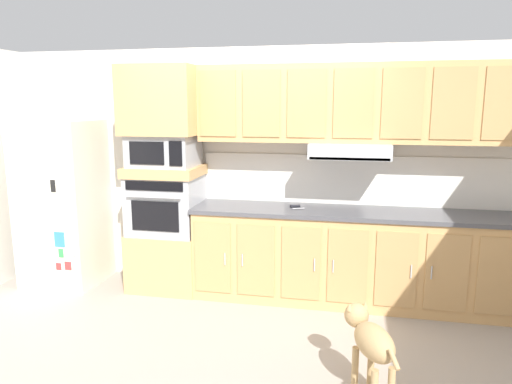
% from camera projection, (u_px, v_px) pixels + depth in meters
% --- Properties ---
extents(ground_plane, '(9.60, 9.60, 0.00)m').
position_uv_depth(ground_plane, '(237.00, 325.00, 4.11)').
color(ground_plane, '#9E9389').
extents(back_kitchen_wall, '(6.20, 0.12, 2.50)m').
position_uv_depth(back_kitchen_wall, '(261.00, 169.00, 4.95)').
color(back_kitchen_wall, silver).
rests_on(back_kitchen_wall, ground).
extents(refrigerator, '(0.76, 0.73, 1.76)m').
position_uv_depth(refrigerator, '(63.00, 203.00, 5.01)').
color(refrigerator, silver).
rests_on(refrigerator, ground).
extents(oven_base_cabinet, '(0.74, 0.62, 0.60)m').
position_uv_depth(oven_base_cabinet, '(168.00, 259.00, 4.96)').
color(oven_base_cabinet, tan).
rests_on(oven_base_cabinet, ground).
extents(built_in_oven, '(0.70, 0.62, 0.60)m').
position_uv_depth(built_in_oven, '(166.00, 204.00, 4.85)').
color(built_in_oven, '#A8AAAF').
rests_on(built_in_oven, oven_base_cabinet).
extents(appliance_mid_shelf, '(0.74, 0.62, 0.10)m').
position_uv_depth(appliance_mid_shelf, '(165.00, 171.00, 4.79)').
color(appliance_mid_shelf, tan).
rests_on(appliance_mid_shelf, built_in_oven).
extents(microwave, '(0.64, 0.54, 0.32)m').
position_uv_depth(microwave, '(164.00, 151.00, 4.74)').
color(microwave, '#A8AAAF').
rests_on(microwave, appliance_mid_shelf).
extents(appliance_upper_cabinet, '(0.74, 0.62, 0.68)m').
position_uv_depth(appliance_upper_cabinet, '(163.00, 101.00, 4.66)').
color(appliance_upper_cabinet, tan).
rests_on(appliance_upper_cabinet, microwave).
extents(lower_cabinet_run, '(3.01, 0.63, 0.88)m').
position_uv_depth(lower_cabinet_run, '(348.00, 258.00, 4.56)').
color(lower_cabinet_run, tan).
rests_on(lower_cabinet_run, ground).
extents(countertop_slab, '(3.05, 0.64, 0.04)m').
position_uv_depth(countertop_slab, '(349.00, 212.00, 4.48)').
color(countertop_slab, '#4C4C51').
rests_on(countertop_slab, lower_cabinet_run).
extents(backsplash_panel, '(3.05, 0.02, 0.50)m').
position_uv_depth(backsplash_panel, '(351.00, 180.00, 4.71)').
color(backsplash_panel, silver).
rests_on(backsplash_panel, countertop_slab).
extents(upper_cabinet_with_hood, '(3.01, 0.48, 0.88)m').
position_uv_depth(upper_cabinet_with_hood, '(353.00, 107.00, 4.41)').
color(upper_cabinet_with_hood, tan).
rests_on(upper_cabinet_with_hood, backsplash_panel).
extents(screwdriver, '(0.15, 0.16, 0.03)m').
position_uv_depth(screwdriver, '(295.00, 206.00, 4.59)').
color(screwdriver, black).
rests_on(screwdriver, countertop_slab).
extents(dog, '(0.37, 0.68, 0.57)m').
position_uv_depth(dog, '(370.00, 340.00, 3.05)').
color(dog, tan).
rests_on(dog, ground).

